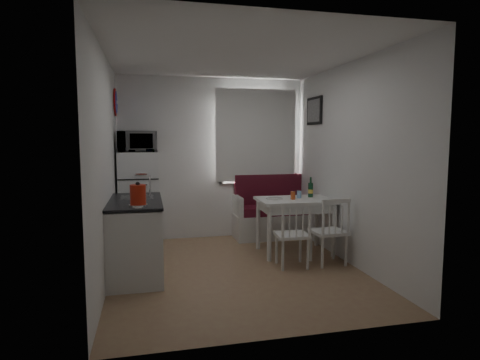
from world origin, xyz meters
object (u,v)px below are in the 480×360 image
object	(u,v)px
dining_table	(295,205)
microwave	(137,141)
kitchen_counter	(136,237)
chair_left	(295,228)
fridge	(139,200)
wine_bottle	(311,187)
chair_right	(332,224)
kettle	(138,195)
bench	(277,216)

from	to	relation	value
dining_table	microwave	xyz separation A→B (m)	(-2.15, 0.79, 0.89)
dining_table	microwave	bearing A→B (deg)	161.22
kitchen_counter	chair_left	bearing A→B (deg)	-7.62
fridge	wine_bottle	size ratio (longest dim) A/B	4.88
chair_right	wine_bottle	world-z (taller)	wine_bottle
kitchen_counter	kettle	xyz separation A→B (m)	(0.05, -0.54, 0.58)
kitchen_counter	fridge	size ratio (longest dim) A/B	0.92
microwave	wine_bottle	size ratio (longest dim) A/B	1.89
microwave	wine_bottle	distance (m)	2.61
bench	microwave	bearing A→B (deg)	-175.77
chair_right	wine_bottle	bearing A→B (deg)	84.62
kitchen_counter	microwave	distance (m)	1.64
bench	dining_table	world-z (taller)	bench
fridge	kettle	bearing A→B (deg)	-89.03
dining_table	fridge	distance (m)	2.31
chair_left	wine_bottle	xyz separation A→B (m)	(0.53, 0.76, 0.40)
chair_left	chair_right	size ratio (longest dim) A/B	0.97
chair_right	kettle	world-z (taller)	kettle
dining_table	chair_left	bearing A→B (deg)	-109.37
chair_left	fridge	xyz separation A→B (m)	(-1.90, 1.50, 0.19)
bench	fridge	bearing A→B (deg)	-177.06
microwave	chair_right	bearing A→B (deg)	-31.17
kitchen_counter	dining_table	size ratio (longest dim) A/B	1.25
bench	wine_bottle	world-z (taller)	wine_bottle
kitchen_counter	fridge	xyz separation A→B (m)	(0.02, 1.24, 0.26)
chair_right	wine_bottle	distance (m)	0.85
kitchen_counter	dining_table	xyz separation A→B (m)	(2.17, 0.40, 0.24)
kettle	microwave	bearing A→B (deg)	90.99
fridge	microwave	bearing A→B (deg)	-90.00
wine_bottle	bench	bearing A→B (deg)	104.49
chair_right	kitchen_counter	bearing A→B (deg)	170.41
bench	chair_right	xyz separation A→B (m)	(0.20, -1.62, 0.20)
wine_bottle	microwave	bearing A→B (deg)	164.06
fridge	microwave	world-z (taller)	microwave
microwave	fridge	bearing A→B (deg)	90.00
chair_right	wine_bottle	size ratio (longest dim) A/B	1.61
kitchen_counter	wine_bottle	world-z (taller)	kitchen_counter
kettle	wine_bottle	bearing A→B (deg)	23.34
fridge	bench	bearing A→B (deg)	2.94
kettle	fridge	bearing A→B (deg)	90.97
kitchen_counter	chair_right	distance (m)	2.44
bench	wine_bottle	xyz separation A→B (m)	(0.22, -0.86, 0.59)
chair_right	kettle	xyz separation A→B (m)	(-2.37, -0.28, 0.49)
kitchen_counter	chair_left	size ratio (longest dim) A/B	2.90
dining_table	kettle	xyz separation A→B (m)	(-2.12, -0.94, 0.34)
chair_left	kettle	bearing A→B (deg)	-168.04
kitchen_counter	wine_bottle	size ratio (longest dim) A/B	4.51
kitchen_counter	bench	distance (m)	2.61
bench	kettle	bearing A→B (deg)	-139.00
kitchen_counter	chair_right	xyz separation A→B (m)	(2.42, -0.26, 0.09)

